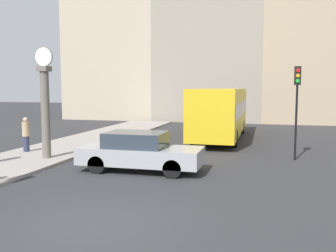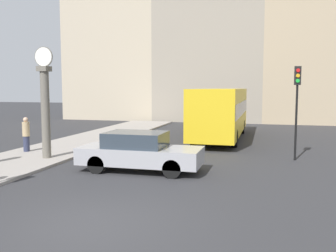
{
  "view_description": "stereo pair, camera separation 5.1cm",
  "coord_description": "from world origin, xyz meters",
  "px_view_note": "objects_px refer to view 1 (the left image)",
  "views": [
    {
      "loc": [
        3.68,
        -7.37,
        3.01
      ],
      "look_at": [
        -0.54,
        8.75,
        1.3
      ],
      "focal_mm": 40.0,
      "sensor_mm": 36.0,
      "label": 1
    },
    {
      "loc": [
        3.72,
        -7.36,
        3.01
      ],
      "look_at": [
        -0.54,
        8.75,
        1.3
      ],
      "focal_mm": 40.0,
      "sensor_mm": 36.0,
      "label": 2
    }
  ],
  "objects_px": {
    "sedan_car": "(140,152)",
    "traffic_light_far": "(297,93)",
    "pedestrian_tan_coat": "(26,134)",
    "street_clock": "(45,105)",
    "bus_distant": "(221,110)"
  },
  "relations": [
    {
      "from": "sedan_car",
      "to": "traffic_light_far",
      "type": "relative_size",
      "value": 1.14
    },
    {
      "from": "sedan_car",
      "to": "pedestrian_tan_coat",
      "type": "distance_m",
      "value": 6.5
    },
    {
      "from": "street_clock",
      "to": "pedestrian_tan_coat",
      "type": "relative_size",
      "value": 2.9
    },
    {
      "from": "street_clock",
      "to": "bus_distant",
      "type": "bearing_deg",
      "value": 53.47
    },
    {
      "from": "sedan_car",
      "to": "bus_distant",
      "type": "relative_size",
      "value": 0.46
    },
    {
      "from": "sedan_car",
      "to": "bus_distant",
      "type": "distance_m",
      "value": 9.54
    },
    {
      "from": "street_clock",
      "to": "pedestrian_tan_coat",
      "type": "distance_m",
      "value": 2.53
    },
    {
      "from": "bus_distant",
      "to": "traffic_light_far",
      "type": "xyz_separation_m",
      "value": [
        3.78,
        -5.74,
        1.1
      ]
    },
    {
      "from": "sedan_car",
      "to": "pedestrian_tan_coat",
      "type": "height_order",
      "value": "pedestrian_tan_coat"
    },
    {
      "from": "sedan_car",
      "to": "traffic_light_far",
      "type": "distance_m",
      "value": 6.96
    },
    {
      "from": "bus_distant",
      "to": "street_clock",
      "type": "relative_size",
      "value": 2.09
    },
    {
      "from": "traffic_light_far",
      "to": "bus_distant",
      "type": "bearing_deg",
      "value": 123.34
    },
    {
      "from": "sedan_car",
      "to": "street_clock",
      "type": "distance_m",
      "value": 4.76
    },
    {
      "from": "pedestrian_tan_coat",
      "to": "sedan_car",
      "type": "bearing_deg",
      "value": -18.42
    },
    {
      "from": "bus_distant",
      "to": "traffic_light_far",
      "type": "bearing_deg",
      "value": -56.66
    }
  ]
}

